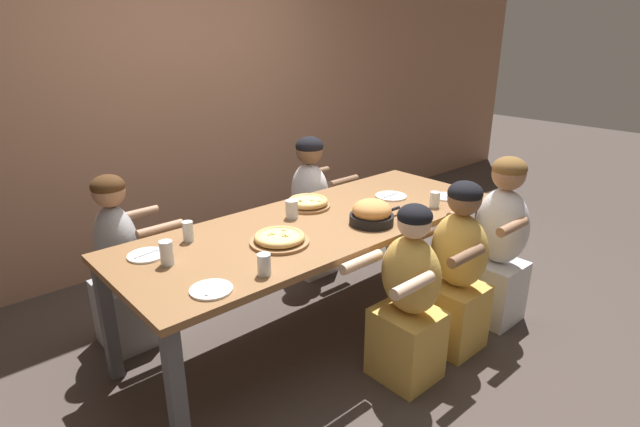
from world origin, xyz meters
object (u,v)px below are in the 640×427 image
Objects in this scene: skillet_bowl at (372,213)px; diner_near_midright at (456,274)px; diner_near_right at (499,247)px; empty_plate_d at (391,196)px; empty_plate_b at (211,290)px; drinking_glass_c at (435,200)px; diner_far_left at (121,270)px; diner_far_midright at (310,211)px; diner_near_center at (408,304)px; pizza_board_second at (280,239)px; empty_plate_a at (446,197)px; pizza_board_main at (308,203)px; drinking_glass_d at (167,254)px; drinking_glass_b at (292,210)px; drinking_glass_a at (188,232)px; drinking_glass_e at (264,266)px; empty_plate_c at (146,255)px.

diner_near_midright reaches higher than skillet_bowl.
empty_plate_d is at bearing 21.41° from diner_near_right.
drinking_glass_c is at bearing 0.45° from empty_plate_b.
diner_far_midright reaches higher than diner_far_left.
skillet_bowl is 0.60m from diner_near_center.
pizza_board_second is 1.75× the size of empty_plate_a.
pizza_board_main is at bearing 42.60° from diner_near_right.
diner_near_right is at bearing 18.28° from diner_far_midright.
empty_plate_d is 1.74× the size of drinking_glass_d.
diner_near_midright reaches higher than empty_plate_a.
drinking_glass_b is at bearing 29.52° from empty_plate_b.
drinking_glass_a is 0.67m from drinking_glass_b.
diner_far_midright is at bearing 41.13° from drinking_glass_b.
drinking_glass_d is 1.64m from diner_far_midright.
drinking_glass_c is 0.09× the size of diner_far_midright.
pizza_board_second is 2.88× the size of drinking_glass_a.
empty_plate_a is at bearing 15.11° from drinking_glass_c.
drinking_glass_a is 0.59m from diner_far_left.
empty_plate_a is 0.17× the size of diner_far_midright.
drinking_glass_a reaches higher than drinking_glass_e.
drinking_glass_e reaches higher than empty_plate_a.
pizza_board_second is at bearing -27.99° from empty_plate_c.
empty_plate_a is at bearing -0.31° from diner_near_right.
drinking_glass_e is (0.28, -0.03, 0.04)m from empty_plate_b.
drinking_glass_a is (-0.96, 0.50, -0.01)m from skillet_bowl.
skillet_bowl is 3.63× the size of drinking_glass_e.
drinking_glass_a is 0.62m from drinking_glass_e.
skillet_bowl is 1.56m from diner_far_left.
empty_plate_a is at bearing -0.87° from skillet_bowl.
diner_far_midright is at bearing 41.30° from drinking_glass_e.
empty_plate_a is 2.20m from diner_far_left.
drinking_glass_d reaches higher than drinking_glass_c.
diner_near_right reaches higher than drinking_glass_e.
empty_plate_b is 0.99m from drinking_glass_b.
empty_plate_d is 0.80m from drinking_glass_b.
empty_plate_c is 0.27m from drinking_glass_a.
pizza_board_main reaches higher than empty_plate_b.
empty_plate_a is 1.97m from drinking_glass_d.
drinking_glass_a is 0.30m from drinking_glass_d.
drinking_glass_a is at bearing 96.99° from drinking_glass_e.
drinking_glass_d is at bearing 165.74° from skillet_bowl.
empty_plate_a is 1.65m from drinking_glass_e.
diner_far_midright is (1.52, -0.00, 0.02)m from diner_far_left.
diner_near_right is (0.46, -1.38, 0.01)m from diner_far_midright.
diner_near_right is (0.22, -0.38, -0.28)m from drinking_glass_c.
empty_plate_b is 1.01× the size of empty_plate_c.
pizza_board_second is 1.69× the size of empty_plate_b.
diner_far_midright reaches higher than drinking_glass_b.
drinking_glass_d is 2.10m from diner_near_right.
diner_far_midright is (-0.24, 1.00, -0.29)m from drinking_glass_c.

